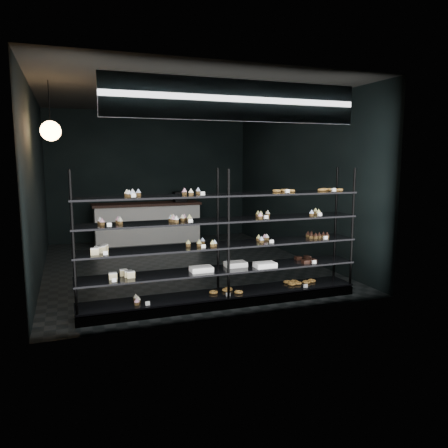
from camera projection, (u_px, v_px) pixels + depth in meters
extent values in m
cube|color=black|center=(181.00, 265.00, 8.48)|extent=(5.00, 6.00, 0.01)
cube|color=black|center=(179.00, 95.00, 8.00)|extent=(5.00, 6.00, 0.01)
cube|color=black|center=(151.00, 176.00, 11.03)|extent=(5.00, 0.01, 3.20)
cube|color=black|center=(238.00, 194.00, 5.45)|extent=(5.00, 0.01, 3.20)
cube|color=black|center=(36.00, 185.00, 7.40)|extent=(0.01, 6.00, 3.20)
cube|color=black|center=(297.00, 180.00, 9.08)|extent=(0.01, 6.00, 3.20)
cube|color=black|center=(223.00, 300.00, 6.19)|extent=(4.00, 0.50, 0.12)
cylinder|color=black|center=(74.00, 248.00, 5.19)|extent=(0.04, 0.04, 1.85)
cylinder|color=black|center=(73.00, 242.00, 5.60)|extent=(0.04, 0.04, 1.85)
cylinder|color=black|center=(229.00, 238.00, 5.84)|extent=(0.04, 0.04, 1.85)
cylinder|color=black|center=(218.00, 233.00, 6.25)|extent=(0.04, 0.04, 1.85)
cylinder|color=black|center=(352.00, 230.00, 6.50)|extent=(0.04, 0.04, 1.85)
cylinder|color=black|center=(335.00, 226.00, 6.91)|extent=(0.04, 0.04, 1.85)
cube|color=black|center=(223.00, 294.00, 6.17)|extent=(4.00, 0.50, 0.03)
cube|color=black|center=(223.00, 270.00, 6.12)|extent=(4.00, 0.50, 0.02)
cube|color=black|center=(223.00, 245.00, 6.07)|extent=(4.00, 0.50, 0.02)
cube|color=black|center=(223.00, 220.00, 6.02)|extent=(4.00, 0.50, 0.02)
cube|color=black|center=(223.00, 195.00, 5.97)|extent=(4.00, 0.50, 0.02)
cube|color=white|center=(134.00, 196.00, 5.38)|extent=(0.06, 0.04, 0.06)
cube|color=white|center=(202.00, 194.00, 5.67)|extent=(0.06, 0.04, 0.06)
cube|color=white|center=(289.00, 191.00, 6.10)|extent=(0.05, 0.04, 0.06)
cube|color=white|center=(333.00, 190.00, 6.34)|extent=(0.06, 0.04, 0.06)
cube|color=white|center=(109.00, 225.00, 5.33)|extent=(0.06, 0.04, 0.06)
cube|color=white|center=(187.00, 221.00, 5.66)|extent=(0.05, 0.04, 0.06)
cube|color=white|center=(265.00, 217.00, 6.03)|extent=(0.05, 0.04, 0.06)
cube|color=white|center=(320.00, 215.00, 6.32)|extent=(0.06, 0.04, 0.06)
cube|color=white|center=(108.00, 253.00, 5.37)|extent=(0.06, 0.04, 0.06)
cube|color=white|center=(204.00, 247.00, 5.79)|extent=(0.06, 0.04, 0.06)
cube|color=white|center=(271.00, 242.00, 6.11)|extent=(0.05, 0.04, 0.06)
cube|color=white|center=(323.00, 238.00, 6.40)|extent=(0.06, 0.04, 0.06)
cube|color=white|center=(118.00, 280.00, 5.46)|extent=(0.06, 0.04, 0.06)
cube|color=white|center=(314.00, 262.00, 6.40)|extent=(0.06, 0.04, 0.06)
cube|color=white|center=(146.00, 304.00, 5.63)|extent=(0.06, 0.04, 0.06)
cube|color=white|center=(225.00, 295.00, 5.99)|extent=(0.05, 0.04, 0.06)
cube|color=white|center=(308.00, 286.00, 6.42)|extent=(0.06, 0.04, 0.06)
cube|color=#0D1F43|center=(236.00, 100.00, 5.35)|extent=(3.20, 0.04, 0.45)
cube|color=white|center=(237.00, 100.00, 5.33)|extent=(3.30, 0.02, 0.50)
cylinder|color=black|center=(49.00, 100.00, 6.40)|extent=(0.01, 0.01, 0.58)
sphere|color=#FFA559|center=(51.00, 131.00, 6.47)|extent=(0.29, 0.29, 0.29)
cube|color=beige|center=(147.00, 224.00, 10.67)|extent=(2.50, 0.60, 0.92)
cube|color=black|center=(147.00, 204.00, 10.59)|extent=(2.60, 0.65, 0.06)
cube|color=black|center=(180.00, 197.00, 10.85)|extent=(0.30, 0.30, 0.25)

